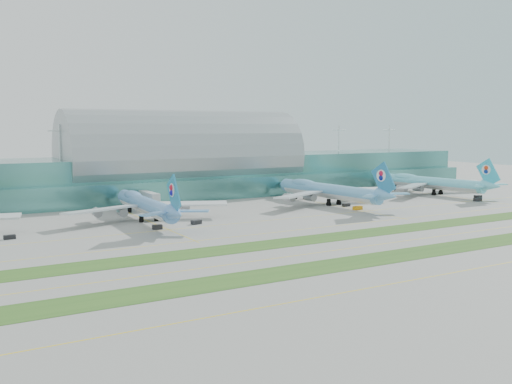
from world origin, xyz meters
TOP-DOWN VIEW (x-y plane):
  - ground at (0.00, 0.00)m, footprint 700.00×700.00m
  - terminal at (0.01, 128.79)m, footprint 340.00×69.10m
  - grass_strip_near at (0.00, -28.00)m, footprint 420.00×12.00m
  - grass_strip_far at (0.00, 2.00)m, footprint 420.00×12.00m
  - taxiline_a at (0.00, -48.00)m, footprint 420.00×0.35m
  - taxiline_b at (0.00, -14.00)m, footprint 420.00×0.35m
  - taxiline_c at (0.00, 18.00)m, footprint 420.00×0.35m
  - taxiline_d at (0.00, 40.00)m, footprint 420.00×0.35m
  - airliner_b at (-42.81, 63.74)m, footprint 63.00×71.48m
  - airliner_c at (43.29, 65.48)m, footprint 67.02×76.30m
  - airliner_d at (113.86, 70.26)m, footprint 63.88×72.94m
  - gse_b at (-91.75, 49.30)m, footprint 3.57×1.83m
  - gse_c at (-45.85, 42.96)m, footprint 3.67×2.49m
  - gse_d at (-30.09, 45.76)m, footprint 4.02×2.90m
  - gse_e at (43.58, 44.73)m, footprint 4.44×2.51m
  - gse_f at (45.98, 55.28)m, footprint 3.58×2.03m
  - gse_g at (110.45, 37.97)m, footprint 3.84×2.38m
  - gse_h at (120.09, 45.57)m, footprint 3.81×2.30m

SIDE VIEW (x-z plane):
  - ground at x=0.00m, z-range 0.00..0.00m
  - taxiline_a at x=0.00m, z-range 0.00..0.01m
  - taxiline_b at x=0.00m, z-range 0.00..0.01m
  - taxiline_c at x=0.00m, z-range 0.00..0.01m
  - taxiline_d at x=0.00m, z-range 0.00..0.01m
  - grass_strip_near at x=0.00m, z-range 0.00..0.08m
  - grass_strip_far at x=0.00m, z-range 0.00..0.08m
  - gse_f at x=45.98m, z-range 0.00..1.26m
  - gse_b at x=-91.75m, z-range 0.00..1.36m
  - gse_d at x=-30.09m, z-range 0.00..1.45m
  - gse_c at x=-45.85m, z-range 0.00..1.53m
  - gse_e at x=43.58m, z-range 0.00..1.54m
  - gse_g at x=110.45m, z-range 0.00..1.55m
  - gse_h at x=120.09m, z-range 0.00..1.55m
  - airliner_b at x=-42.81m, z-range -3.77..15.91m
  - airliner_d at x=113.86m, z-range -3.85..16.23m
  - airliner_c at x=43.29m, z-range -4.02..16.97m
  - terminal at x=0.01m, z-range -3.77..32.23m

